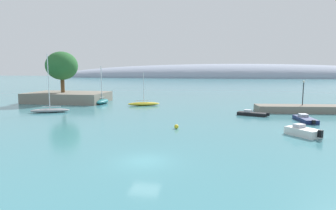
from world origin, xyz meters
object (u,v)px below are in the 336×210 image
at_px(harbor_lamp_post, 303,90).
at_px(sailboat_yellow_mid_mooring, 144,104).
at_px(mooring_buoy_yellow, 176,127).
at_px(motorboat_navy_foreground, 305,119).
at_px(sailboat_teal_near_shore, 102,101).
at_px(sailboat_grey_outer_mooring, 50,110).
at_px(motorboat_black_outer, 252,114).
at_px(tree_clump_shore, 62,66).
at_px(motorboat_white_alongside_breakwater, 303,132).

bearing_deg(harbor_lamp_post, sailboat_yellow_mid_mooring, 171.80).
distance_m(sailboat_yellow_mid_mooring, harbor_lamp_post, 30.80).
bearing_deg(mooring_buoy_yellow, motorboat_navy_foreground, 24.78).
height_order(sailboat_teal_near_shore, sailboat_grey_outer_mooring, sailboat_grey_outer_mooring).
relative_size(motorboat_navy_foreground, motorboat_black_outer, 1.13).
bearing_deg(motorboat_black_outer, sailboat_yellow_mid_mooring, -4.62).
distance_m(sailboat_yellow_mid_mooring, motorboat_navy_foreground, 31.23).
relative_size(tree_clump_shore, motorboat_navy_foreground, 1.62).
bearing_deg(sailboat_yellow_mid_mooring, motorboat_navy_foreground, -43.51).
relative_size(motorboat_white_alongside_breakwater, harbor_lamp_post, 0.94).
distance_m(motorboat_white_alongside_breakwater, motorboat_black_outer, 14.54).
bearing_deg(tree_clump_shore, sailboat_yellow_mid_mooring, -8.77).
relative_size(sailboat_teal_near_shore, motorboat_white_alongside_breakwater, 2.01).
bearing_deg(tree_clump_shore, sailboat_grey_outer_mooring, -68.20).
bearing_deg(motorboat_black_outer, sailboat_grey_outer_mooring, 24.12).
height_order(motorboat_navy_foreground, mooring_buoy_yellow, motorboat_navy_foreground).
bearing_deg(sailboat_teal_near_shore, motorboat_white_alongside_breakwater, 51.85).
bearing_deg(tree_clump_shore, harbor_lamp_post, -8.43).
bearing_deg(sailboat_teal_near_shore, motorboat_black_outer, 67.57).
xyz_separation_m(sailboat_teal_near_shore, motorboat_black_outer, (31.02, -11.56, -0.26)).
bearing_deg(harbor_lamp_post, motorboat_navy_foreground, -103.59).
bearing_deg(sailboat_yellow_mid_mooring, harbor_lamp_post, -25.39).
bearing_deg(mooring_buoy_yellow, motorboat_black_outer, 48.77).
relative_size(sailboat_yellow_mid_mooring, harbor_lamp_post, 1.58).
relative_size(motorboat_black_outer, mooring_buoy_yellow, 9.05).
height_order(motorboat_black_outer, harbor_lamp_post, harbor_lamp_post).
bearing_deg(sailboat_teal_near_shore, mooring_buoy_yellow, 37.83).
distance_m(tree_clump_shore, motorboat_black_outer, 43.77).
bearing_deg(sailboat_teal_near_shore, sailboat_yellow_mid_mooring, 77.46).
distance_m(motorboat_navy_foreground, harbor_lamp_post, 10.41).
height_order(tree_clump_shore, motorboat_black_outer, tree_clump_shore).
xyz_separation_m(motorboat_navy_foreground, harbor_lamp_post, (2.29, 9.48, 3.63)).
bearing_deg(sailboat_yellow_mid_mooring, sailboat_teal_near_shore, 152.26).
bearing_deg(motorboat_navy_foreground, motorboat_white_alongside_breakwater, 157.58).
height_order(sailboat_teal_near_shore, motorboat_navy_foreground, sailboat_teal_near_shore).
bearing_deg(motorboat_black_outer, motorboat_navy_foreground, 169.75).
xyz_separation_m(sailboat_yellow_mid_mooring, mooring_buoy_yellow, (9.95, -22.18, -0.13)).
bearing_deg(tree_clump_shore, mooring_buoy_yellow, -40.03).
bearing_deg(motorboat_navy_foreground, harbor_lamp_post, -18.29).
relative_size(motorboat_navy_foreground, harbor_lamp_post, 1.32).
bearing_deg(tree_clump_shore, motorboat_navy_foreground, -19.40).
relative_size(motorboat_black_outer, harbor_lamp_post, 1.16).
bearing_deg(motorboat_navy_foreground, sailboat_grey_outer_mooring, 82.87).
xyz_separation_m(motorboat_white_alongside_breakwater, mooring_buoy_yellow, (-14.90, 1.49, -0.20)).
bearing_deg(sailboat_yellow_mid_mooring, motorboat_white_alongside_breakwater, -60.79).
height_order(sailboat_grey_outer_mooring, motorboat_white_alongside_breakwater, sailboat_grey_outer_mooring).
bearing_deg(sailboat_teal_near_shore, harbor_lamp_post, 79.22).
relative_size(sailboat_yellow_mid_mooring, motorboat_black_outer, 1.36).
distance_m(tree_clump_shore, motorboat_white_alongside_breakwater, 52.97).
xyz_separation_m(sailboat_teal_near_shore, motorboat_navy_foreground, (38.11, -15.73, -0.24)).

